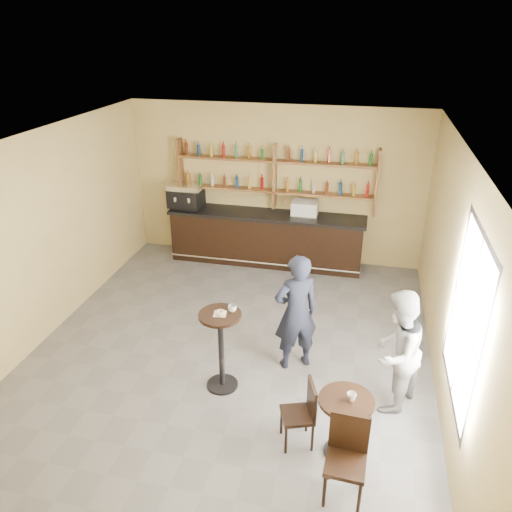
% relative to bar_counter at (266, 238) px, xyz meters
% --- Properties ---
extents(floor, '(7.00, 7.00, 0.00)m').
position_rel_bar_counter_xyz_m(floor, '(0.12, -3.15, -0.54)').
color(floor, slate).
rests_on(floor, ground).
extents(ceiling, '(7.00, 7.00, 0.00)m').
position_rel_bar_counter_xyz_m(ceiling, '(0.12, -3.15, 2.66)').
color(ceiling, white).
rests_on(ceiling, wall_back).
extents(wall_back, '(7.00, 0.00, 7.00)m').
position_rel_bar_counter_xyz_m(wall_back, '(0.12, 0.35, 1.06)').
color(wall_back, tan).
rests_on(wall_back, floor).
extents(wall_front, '(7.00, 0.00, 7.00)m').
position_rel_bar_counter_xyz_m(wall_front, '(0.12, -6.65, 1.06)').
color(wall_front, tan).
rests_on(wall_front, floor).
extents(wall_left, '(0.00, 7.00, 7.00)m').
position_rel_bar_counter_xyz_m(wall_left, '(-2.88, -3.15, 1.06)').
color(wall_left, tan).
rests_on(wall_left, floor).
extents(wall_right, '(0.00, 7.00, 7.00)m').
position_rel_bar_counter_xyz_m(wall_right, '(3.12, -3.15, 1.06)').
color(wall_right, tan).
rests_on(wall_right, floor).
extents(window_pane, '(0.00, 2.00, 2.00)m').
position_rel_bar_counter_xyz_m(window_pane, '(3.11, -4.35, 1.16)').
color(window_pane, white).
rests_on(window_pane, wall_right).
extents(window_frame, '(0.04, 1.70, 2.10)m').
position_rel_bar_counter_xyz_m(window_frame, '(3.10, -4.35, 1.16)').
color(window_frame, black).
rests_on(window_frame, wall_right).
extents(shelf_unit, '(4.00, 0.26, 1.40)m').
position_rel_bar_counter_xyz_m(shelf_unit, '(0.12, 0.22, 1.27)').
color(shelf_unit, brown).
rests_on(shelf_unit, wall_back).
extents(liquor_bottles, '(3.68, 0.10, 1.00)m').
position_rel_bar_counter_xyz_m(liquor_bottles, '(0.12, 0.22, 1.44)').
color(liquor_bottles, '#8C5919').
rests_on(liquor_bottles, shelf_unit).
extents(bar_counter, '(4.02, 0.78, 1.09)m').
position_rel_bar_counter_xyz_m(bar_counter, '(0.00, 0.00, 0.00)').
color(bar_counter, black).
rests_on(bar_counter, floor).
extents(espresso_machine, '(0.74, 0.52, 0.49)m').
position_rel_bar_counter_xyz_m(espresso_machine, '(-1.71, 0.00, 0.79)').
color(espresso_machine, black).
rests_on(espresso_machine, bar_counter).
extents(pastry_case, '(0.56, 0.47, 0.32)m').
position_rel_bar_counter_xyz_m(pastry_case, '(0.78, 0.00, 0.70)').
color(pastry_case, silver).
rests_on(pastry_case, bar_counter).
extents(pedestal_table, '(0.67, 0.67, 1.17)m').
position_rel_bar_counter_xyz_m(pedestal_table, '(0.21, -4.02, 0.04)').
color(pedestal_table, black).
rests_on(pedestal_table, floor).
extents(napkin, '(0.18, 0.18, 0.00)m').
position_rel_bar_counter_xyz_m(napkin, '(0.21, -4.02, 0.63)').
color(napkin, white).
rests_on(napkin, pedestal_table).
extents(donut, '(0.18, 0.18, 0.05)m').
position_rel_bar_counter_xyz_m(donut, '(0.22, -4.03, 0.66)').
color(donut, '#BE8645').
rests_on(donut, napkin).
extents(cup_pedestal, '(0.13, 0.13, 0.09)m').
position_rel_bar_counter_xyz_m(cup_pedestal, '(0.35, -3.92, 0.67)').
color(cup_pedestal, white).
rests_on(cup_pedestal, pedestal_table).
extents(man_main, '(0.78, 0.69, 1.79)m').
position_rel_bar_counter_xyz_m(man_main, '(1.12, -3.32, 0.35)').
color(man_main, black).
rests_on(man_main, floor).
extents(cafe_table, '(0.74, 0.74, 0.80)m').
position_rel_bar_counter_xyz_m(cafe_table, '(1.93, -4.86, -0.14)').
color(cafe_table, black).
rests_on(cafe_table, floor).
extents(cup_cafe, '(0.10, 0.10, 0.10)m').
position_rel_bar_counter_xyz_m(cup_cafe, '(1.98, -4.86, 0.31)').
color(cup_cafe, white).
rests_on(cup_cafe, cafe_table).
extents(chair_west, '(0.47, 0.47, 0.85)m').
position_rel_bar_counter_xyz_m(chair_west, '(1.38, -4.81, -0.12)').
color(chair_west, black).
rests_on(chair_west, floor).
extents(chair_south, '(0.44, 0.44, 0.97)m').
position_rel_bar_counter_xyz_m(chair_south, '(1.98, -5.46, -0.06)').
color(chair_south, black).
rests_on(chair_south, floor).
extents(patron_second, '(0.94, 1.02, 1.69)m').
position_rel_bar_counter_xyz_m(patron_second, '(2.48, -3.88, 0.30)').
color(patron_second, '#A1A1A6').
rests_on(patron_second, floor).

